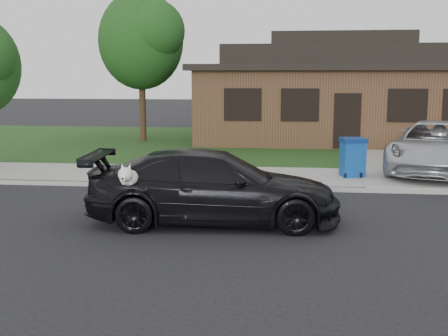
# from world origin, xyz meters

# --- Properties ---
(ground) EXTENTS (120.00, 120.00, 0.00)m
(ground) POSITION_xyz_m (0.00, 0.00, 0.00)
(ground) COLOR black
(ground) RESTS_ON ground
(sidewalk) EXTENTS (60.00, 3.00, 0.12)m
(sidewalk) POSITION_xyz_m (0.00, 5.00, 0.06)
(sidewalk) COLOR gray
(sidewalk) RESTS_ON ground
(curb) EXTENTS (60.00, 0.12, 0.12)m
(curb) POSITION_xyz_m (0.00, 3.50, 0.06)
(curb) COLOR gray
(curb) RESTS_ON ground
(lawn) EXTENTS (60.00, 13.00, 0.13)m
(lawn) POSITION_xyz_m (0.00, 13.00, 0.07)
(lawn) COLOR #193814
(lawn) RESTS_ON ground
(driveway) EXTENTS (4.50, 13.00, 0.14)m
(driveway) POSITION_xyz_m (6.00, 10.00, 0.07)
(driveway) COLOR gray
(driveway) RESTS_ON ground
(sedan) EXTENTS (5.14, 2.51, 1.46)m
(sedan) POSITION_xyz_m (0.30, 0.13, 0.73)
(sedan) COLOR black
(sedan) RESTS_ON ground
(minivan) EXTENTS (4.02, 5.80, 1.47)m
(minivan) POSITION_xyz_m (6.11, 6.08, 0.88)
(minivan) COLOR #B3B6BB
(minivan) RESTS_ON driveway
(recycling_bin) EXTENTS (0.76, 0.76, 1.09)m
(recycling_bin) POSITION_xyz_m (3.59, 5.15, 0.67)
(recycling_bin) COLOR navy
(recycling_bin) RESTS_ON sidewalk
(house) EXTENTS (12.60, 8.60, 4.65)m
(house) POSITION_xyz_m (4.00, 15.00, 2.13)
(house) COLOR #422B1C
(house) RESTS_ON ground
(tree_0) EXTENTS (3.78, 3.60, 6.34)m
(tree_0) POSITION_xyz_m (-4.34, 12.88, 4.48)
(tree_0) COLOR #332114
(tree_0) RESTS_ON ground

